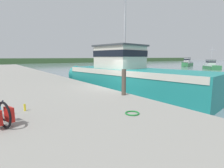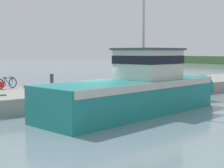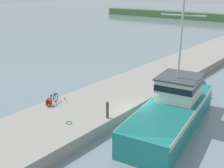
{
  "view_description": "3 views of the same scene",
  "coord_description": "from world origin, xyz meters",
  "px_view_note": "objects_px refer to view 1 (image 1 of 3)",
  "views": [
    {
      "loc": [
        -6.3,
        -8.51,
        2.67
      ],
      "look_at": [
        -1.01,
        -0.98,
        1.24
      ],
      "focal_mm": 28.0,
      "sensor_mm": 36.0,
      "label": 1
    },
    {
      "loc": [
        16.29,
        -11.13,
        3.35
      ],
      "look_at": [
        0.69,
        0.58,
        1.53
      ],
      "focal_mm": 55.0,
      "sensor_mm": 36.0,
      "label": 2
    },
    {
      "loc": [
        10.44,
        -16.1,
        9.71
      ],
      "look_at": [
        -4.03,
        1.72,
        1.78
      ],
      "focal_mm": 45.0,
      "sensor_mm": 36.0,
      "label": 3
    }
  ],
  "objects_px": {
    "boat_white_moored": "(211,66)",
    "boat_red_outer": "(187,63)",
    "boat_green_anchored": "(109,62)",
    "mooring_post": "(124,82)",
    "fishing_boat_main": "(128,75)",
    "water_bottle_by_bike": "(0,109)",
    "water_bottle_on_curb": "(25,107)"
  },
  "relations": [
    {
      "from": "fishing_boat_main",
      "to": "boat_white_moored",
      "type": "distance_m",
      "value": 33.07
    },
    {
      "from": "fishing_boat_main",
      "to": "boat_green_anchored",
      "type": "distance_m",
      "value": 48.93
    },
    {
      "from": "boat_red_outer",
      "to": "water_bottle_by_bike",
      "type": "relative_size",
      "value": 42.19
    },
    {
      "from": "fishing_boat_main",
      "to": "water_bottle_by_bike",
      "type": "height_order",
      "value": "fishing_boat_main"
    },
    {
      "from": "boat_white_moored",
      "to": "water_bottle_on_curb",
      "type": "xyz_separation_m",
      "value": [
        -39.32,
        -12.81,
        0.25
      ]
    },
    {
      "from": "boat_red_outer",
      "to": "boat_white_moored",
      "type": "bearing_deg",
      "value": 125.77
    },
    {
      "from": "fishing_boat_main",
      "to": "boat_green_anchored",
      "type": "xyz_separation_m",
      "value": [
        26.38,
        41.21,
        -0.42
      ]
    },
    {
      "from": "fishing_boat_main",
      "to": "mooring_post",
      "type": "bearing_deg",
      "value": -141.47
    },
    {
      "from": "boat_red_outer",
      "to": "water_bottle_by_bike",
      "type": "bearing_deg",
      "value": 97.31
    },
    {
      "from": "water_bottle_by_bike",
      "to": "water_bottle_on_curb",
      "type": "distance_m",
      "value": 0.79
    },
    {
      "from": "boat_red_outer",
      "to": "mooring_post",
      "type": "relative_size",
      "value": 6.57
    },
    {
      "from": "water_bottle_by_bike",
      "to": "boat_red_outer",
      "type": "bearing_deg",
      "value": 25.61
    },
    {
      "from": "water_bottle_on_curb",
      "to": "mooring_post",
      "type": "bearing_deg",
      "value": 0.21
    },
    {
      "from": "boat_red_outer",
      "to": "boat_white_moored",
      "type": "relative_size",
      "value": 1.49
    },
    {
      "from": "boat_red_outer",
      "to": "boat_white_moored",
      "type": "height_order",
      "value": "boat_white_moored"
    },
    {
      "from": "boat_red_outer",
      "to": "water_bottle_on_curb",
      "type": "xyz_separation_m",
      "value": [
        -46.83,
        -23.17,
        0.11
      ]
    },
    {
      "from": "boat_white_moored",
      "to": "water_bottle_on_curb",
      "type": "distance_m",
      "value": 41.36
    },
    {
      "from": "boat_green_anchored",
      "to": "fishing_boat_main",
      "type": "bearing_deg",
      "value": -69.11
    },
    {
      "from": "mooring_post",
      "to": "water_bottle_by_bike",
      "type": "distance_m",
      "value": 4.95
    },
    {
      "from": "boat_white_moored",
      "to": "boat_red_outer",
      "type": "bearing_deg",
      "value": 95.81
    },
    {
      "from": "boat_white_moored",
      "to": "boat_green_anchored",
      "type": "xyz_separation_m",
      "value": [
        -5.4,
        32.07,
        0.15
      ]
    },
    {
      "from": "boat_green_anchored",
      "to": "water_bottle_by_bike",
      "type": "bearing_deg",
      "value": -74.37
    },
    {
      "from": "boat_green_anchored",
      "to": "water_bottle_by_bike",
      "type": "distance_m",
      "value": 56.37
    },
    {
      "from": "boat_red_outer",
      "to": "boat_green_anchored",
      "type": "xyz_separation_m",
      "value": [
        -12.9,
        21.72,
        0.01
      ]
    },
    {
      "from": "boat_red_outer",
      "to": "mooring_post",
      "type": "height_order",
      "value": "boat_red_outer"
    },
    {
      "from": "boat_green_anchored",
      "to": "mooring_post",
      "type": "distance_m",
      "value": 53.81
    },
    {
      "from": "fishing_boat_main",
      "to": "boat_red_outer",
      "type": "bearing_deg",
      "value": 17.18
    },
    {
      "from": "fishing_boat_main",
      "to": "water_bottle_on_curb",
      "type": "xyz_separation_m",
      "value": [
        -7.55,
        -3.68,
        -0.32
      ]
    },
    {
      "from": "water_bottle_by_bike",
      "to": "boat_white_moored",
      "type": "bearing_deg",
      "value": 17.24
    },
    {
      "from": "boat_white_moored",
      "to": "water_bottle_on_curb",
      "type": "relative_size",
      "value": 23.36
    },
    {
      "from": "mooring_post",
      "to": "fishing_boat_main",
      "type": "bearing_deg",
      "value": 47.74
    },
    {
      "from": "boat_green_anchored",
      "to": "mooring_post",
      "type": "xyz_separation_m",
      "value": [
        -29.7,
        -44.87,
        0.6
      ]
    }
  ]
}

